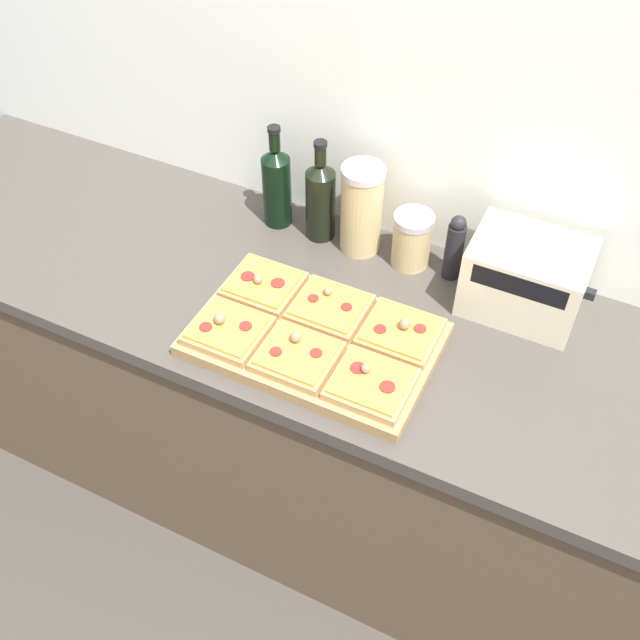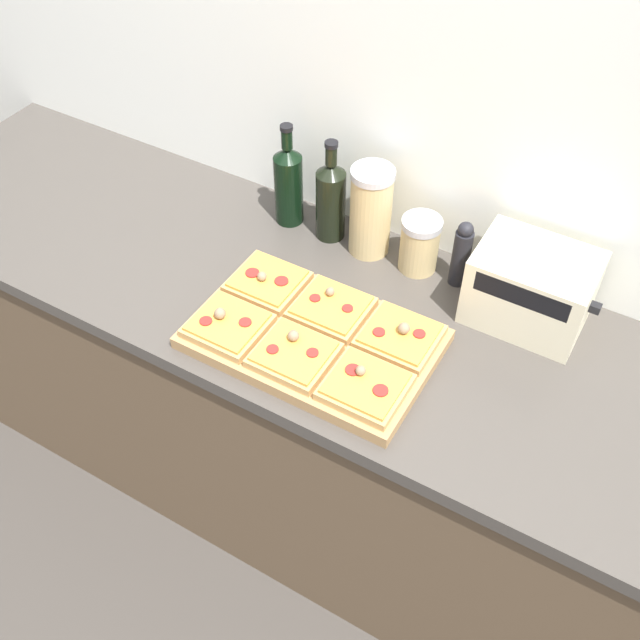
# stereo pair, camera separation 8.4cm
# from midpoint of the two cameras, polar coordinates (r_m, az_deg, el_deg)

# --- Properties ---
(ground_plane) EXTENTS (12.00, 12.00, 0.00)m
(ground_plane) POSITION_cam_midpoint_polar(r_m,az_deg,el_deg) (2.38, -3.98, -19.47)
(ground_plane) COLOR #3D3833
(wall_back) EXTENTS (6.00, 0.06, 2.50)m
(wall_back) POSITION_cam_midpoint_polar(r_m,az_deg,el_deg) (1.83, 4.61, 16.15)
(wall_back) COLOR silver
(wall_back) RESTS_ON ground_plane
(kitchen_counter) EXTENTS (2.63, 0.67, 0.89)m
(kitchen_counter) POSITION_cam_midpoint_polar(r_m,az_deg,el_deg) (2.13, -0.41, -7.46)
(kitchen_counter) COLOR brown
(kitchen_counter) RESTS_ON ground_plane
(cutting_board) EXTENTS (0.55, 0.35, 0.03)m
(cutting_board) POSITION_cam_midpoint_polar(r_m,az_deg,el_deg) (1.70, -1.85, -1.52)
(cutting_board) COLOR #A37A4C
(cutting_board) RESTS_ON kitchen_counter
(pizza_slice_back_left) EXTENTS (0.17, 0.15, 0.05)m
(pizza_slice_back_left) POSITION_cam_midpoint_polar(r_m,az_deg,el_deg) (1.79, -5.67, 2.71)
(pizza_slice_back_left) COLOR tan
(pizza_slice_back_left) RESTS_ON cutting_board
(pizza_slice_back_center) EXTENTS (0.17, 0.15, 0.05)m
(pizza_slice_back_center) POSITION_cam_midpoint_polar(r_m,az_deg,el_deg) (1.73, -0.62, 0.96)
(pizza_slice_back_center) COLOR tan
(pizza_slice_back_center) RESTS_ON cutting_board
(pizza_slice_back_right) EXTENTS (0.17, 0.15, 0.06)m
(pizza_slice_back_right) POSITION_cam_midpoint_polar(r_m,az_deg,el_deg) (1.68, 4.76, -0.92)
(pizza_slice_back_right) COLOR tan
(pizza_slice_back_right) RESTS_ON cutting_board
(pizza_slice_front_left) EXTENTS (0.17, 0.15, 0.05)m
(pizza_slice_front_left) POSITION_cam_midpoint_polar(r_m,az_deg,el_deg) (1.70, -8.46, -0.74)
(pizza_slice_front_left) COLOR tan
(pizza_slice_front_left) RESTS_ON cutting_board
(pizza_slice_front_center) EXTENTS (0.17, 0.15, 0.05)m
(pizza_slice_front_center) POSITION_cam_midpoint_polar(r_m,az_deg,el_deg) (1.63, -3.22, -2.73)
(pizza_slice_front_center) COLOR tan
(pizza_slice_front_center) RESTS_ON cutting_board
(pizza_slice_front_right) EXTENTS (0.17, 0.15, 0.05)m
(pizza_slice_front_right) POSITION_cam_midpoint_polar(r_m,az_deg,el_deg) (1.58, 2.42, -4.86)
(pizza_slice_front_right) COLOR tan
(pizza_slice_front_right) RESTS_ON cutting_board
(olive_oil_bottle) EXTENTS (0.07, 0.07, 0.29)m
(olive_oil_bottle) POSITION_cam_midpoint_polar(r_m,az_deg,el_deg) (1.97, -4.56, 10.21)
(olive_oil_bottle) COLOR black
(olive_oil_bottle) RESTS_ON kitchen_counter
(wine_bottle) EXTENTS (0.08, 0.08, 0.28)m
(wine_bottle) POSITION_cam_midpoint_polar(r_m,az_deg,el_deg) (1.92, -1.23, 9.21)
(wine_bottle) COLOR black
(wine_bottle) RESTS_ON kitchen_counter
(grain_jar_tall) EXTENTS (0.11, 0.11, 0.24)m
(grain_jar_tall) POSITION_cam_midpoint_polar(r_m,az_deg,el_deg) (1.88, 1.90, 8.42)
(grain_jar_tall) COLOR tan
(grain_jar_tall) RESTS_ON kitchen_counter
(grain_jar_short) EXTENTS (0.10, 0.10, 0.15)m
(grain_jar_short) POSITION_cam_midpoint_polar(r_m,az_deg,el_deg) (1.87, 5.74, 6.09)
(grain_jar_short) COLOR tan
(grain_jar_short) RESTS_ON kitchen_counter
(pepper_mill) EXTENTS (0.04, 0.04, 0.18)m
(pepper_mill) POSITION_cam_midpoint_polar(r_m,az_deg,el_deg) (1.83, 8.92, 5.46)
(pepper_mill) COLOR black
(pepper_mill) RESTS_ON kitchen_counter
(toaster_oven) EXTENTS (0.29, 0.20, 0.18)m
(toaster_oven) POSITION_cam_midpoint_polar(r_m,az_deg,el_deg) (1.78, 14.11, 3.11)
(toaster_oven) COLOR beige
(toaster_oven) RESTS_ON kitchen_counter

